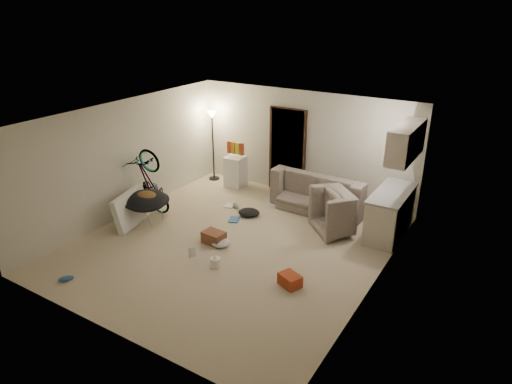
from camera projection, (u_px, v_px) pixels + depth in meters
The scene contains 36 objects.
floor at pixel (233, 245), 8.84m from camera, with size 5.50×6.00×0.02m, color #C3B296.
ceiling at pixel (230, 117), 7.87m from camera, with size 5.50×6.00×0.02m, color white.
wall_back at pixel (304, 144), 10.72m from camera, with size 5.50×0.02×2.50m, color beige.
wall_front at pixel (102, 257), 5.99m from camera, with size 5.50×0.02×2.50m, color beige.
wall_left at pixel (124, 159), 9.69m from camera, with size 0.02×6.00×2.50m, color beige.
wall_right at pixel (379, 219), 7.03m from camera, with size 0.02×6.00×2.50m, color beige.
doorway at pixel (288, 151), 10.97m from camera, with size 0.85×0.10×2.04m, color black.
door_trim at pixel (287, 151), 10.95m from camera, with size 0.97×0.04×2.10m, color #321D11.
floor_lamp at pixel (212, 131), 11.57m from camera, with size 0.28×0.28×1.81m.
kitchen_counter at pixel (390, 214), 9.07m from camera, with size 0.60×1.50×0.88m, color beige.
counter_top at pixel (393, 193), 8.89m from camera, with size 0.64×1.54×0.04m, color gray.
kitchen_uppers at pixel (406, 142), 8.42m from camera, with size 0.38×1.40×0.65m, color beige.
sofa at pixel (321, 195), 10.29m from camera, with size 2.16×0.84×0.63m, color #333A34.
armchair at pixel (347, 215), 9.28m from camera, with size 1.00×0.88×0.65m, color #333A34.
bicycle at pixel (151, 196), 9.96m from camera, with size 0.55×1.57×0.83m, color black.
book_asset at pixel (189, 258), 8.36m from camera, with size 0.15×0.21×0.02m, color #A53718.
mini_fridge at pixel (235, 171), 11.49m from camera, with size 0.46×0.46×0.78m, color white.
snack_box_0 at pixel (229, 147), 11.33m from camera, with size 0.10×0.07×0.30m, color #A53718.
snack_box_1 at pixel (233, 148), 11.27m from camera, with size 0.10×0.07×0.30m, color #BE7217.
snack_box_2 at pixel (237, 149), 11.22m from camera, with size 0.10×0.07×0.30m, color gold.
snack_box_3 at pixel (241, 149), 11.16m from camera, with size 0.10×0.07×0.30m, color #A53718.
saucer_chair at pixel (147, 204), 9.57m from camera, with size 0.97×0.97×0.69m.
hoodie at pixel (146, 197), 9.44m from camera, with size 0.48×0.40×0.22m, color brown.
sofa_drape at pixel (284, 178), 10.66m from camera, with size 0.56×0.46×0.28m, color black.
tv_box at pixel (131, 209), 9.50m from camera, with size 0.13×1.07×0.71m, color silver.
drink_case_a at pixel (214, 237), 8.84m from camera, with size 0.42×0.30×0.24m, color brown.
drink_case_b at pixel (290, 280), 7.52m from camera, with size 0.36×0.26×0.21m, color #A53718.
juicer at pixel (215, 262), 8.05m from camera, with size 0.18×0.18×0.25m.
newspaper at pixel (275, 203), 10.65m from camera, with size 0.46×0.60×0.01m, color #B7B4A9.
book_blue at pixel (234, 220), 9.80m from camera, with size 0.20×0.28×0.03m, color #2E61A8.
book_white at pixel (230, 205), 10.48m from camera, with size 0.20×0.26×0.02m, color silver.
shoe_0 at pixel (312, 204), 10.47m from camera, with size 0.30×0.12×0.11m, color #2E61A8.
shoe_1 at pixel (236, 206), 10.38m from camera, with size 0.29×0.12×0.11m, color slate.
shoe_2 at pixel (66, 279), 7.66m from camera, with size 0.25×0.10×0.09m, color #2E61A8.
clothes_lump_b at pixel (249, 212), 9.99m from camera, with size 0.47×0.41×0.14m, color black.
clothes_lump_c at pixel (220, 242), 8.79m from camera, with size 0.43×0.37×0.13m, color silver.
Camera 1 is at (4.44, -6.38, 4.36)m, focal length 32.00 mm.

